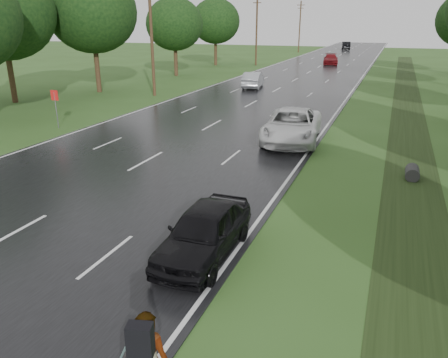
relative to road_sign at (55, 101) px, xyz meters
The scene contains 19 objects.
ground 14.80m from the road_sign, 54.69° to the right, with size 220.00×220.00×0.00m, color #2E4F1C.
road 34.12m from the road_sign, 75.56° to the left, with size 14.00×180.00×0.04m, color black.
edge_stripe_east 36.39m from the road_sign, 65.20° to the left, with size 0.12×180.00×0.01m, color silver.
edge_stripe_west 33.08m from the road_sign, 86.96° to the left, with size 0.12×180.00×0.01m, color silver.
center_line 34.11m from the road_sign, 75.56° to the left, with size 0.12×180.00×0.01m, color silver.
drainage_ditch 21.16m from the road_sign, 18.54° to the left, with size 2.20×120.00×0.56m.
road_sign is the anchor object (origin of this frame).
utility_pole_mid 13.50m from the road_sign, 93.08° to the left, with size 1.60×0.26×10.00m.
utility_pole_far 43.15m from the road_sign, 90.93° to the left, with size 1.60×0.26×10.00m.
utility_pole_distant 73.09m from the road_sign, 90.55° to the left, with size 1.60×0.26×10.00m.
tree_west_c 15.46m from the road_sign, 116.57° to the left, with size 7.80×7.80×10.43m.
tree_west_d 27.91m from the road_sign, 101.92° to the left, with size 6.60×6.60×8.80m.
tree_west_e 12.38m from the road_sign, 147.72° to the left, with size 8.00×8.00×10.44m.
tree_west_f 41.72m from the road_sign, 98.74° to the left, with size 7.00×7.00×9.29m.
white_pickup 14.16m from the road_sign, ahead, with size 2.82×6.11×1.70m, color silver.
dark_sedan 18.19m from the road_sign, 37.03° to the right, with size 1.68×4.18×1.42m, color black.
silver_sedan 21.31m from the road_sign, 73.63° to the left, with size 1.60×4.58×1.51m, color #989BA0.
far_car_red 48.75m from the road_sign, 78.76° to the left, with size 2.09×5.15×1.49m, color maroon.
far_car_dark 86.71m from the road_sign, 85.09° to the left, with size 1.82×5.22×1.72m, color black.
Camera 1 is at (10.37, -8.75, 6.17)m, focal length 35.00 mm.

